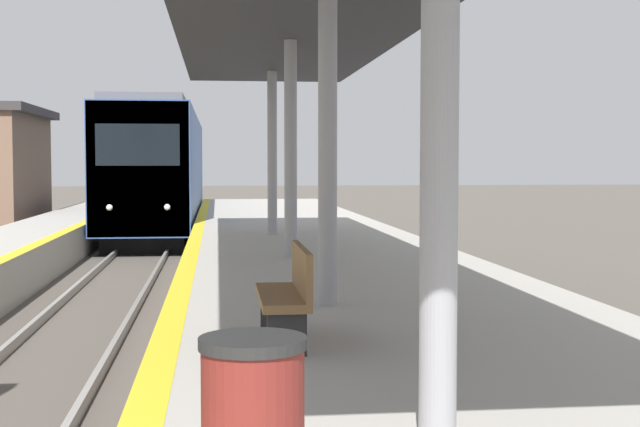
# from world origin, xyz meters

# --- Properties ---
(train) EXTENTS (2.84, 19.91, 4.60)m
(train) POSITION_xyz_m (0.00, 32.25, 2.34)
(train) COLOR black
(train) RESTS_ON ground
(station_canopy) EXTENTS (4.03, 21.62, 4.11)m
(station_canopy) POSITION_xyz_m (3.47, 10.90, 4.83)
(station_canopy) COLOR #99999E
(station_canopy) RESTS_ON platform_right
(trash_bin) EXTENTS (0.55, 0.55, 0.84)m
(trash_bin) POSITION_xyz_m (2.33, 2.08, 1.33)
(trash_bin) COLOR maroon
(trash_bin) RESTS_ON platform_right
(bench) EXTENTS (0.44, 1.51, 0.92)m
(bench) POSITION_xyz_m (2.83, 6.02, 1.39)
(bench) COLOR brown
(bench) RESTS_ON platform_right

